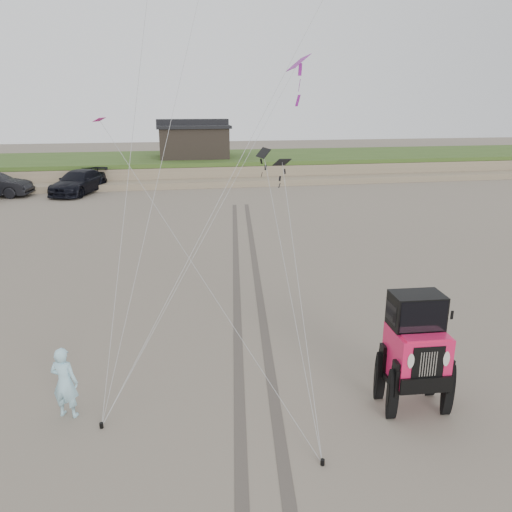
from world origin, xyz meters
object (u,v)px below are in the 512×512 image
Objects in this scene: cabin at (193,140)px; truck_c at (79,182)px; man at (65,382)px; jeep at (415,365)px.

cabin is 12.13m from truck_c.
truck_c is 3.62× the size of man.
cabin is 37.66m from jeep.
jeep reaches higher than man.
cabin is 1.10× the size of truck_c.
cabin is 36.91m from man.
cabin reaches higher than jeep.
jeep reaches higher than truck_c.
cabin reaches higher than truck_c.
jeep is at bearing -168.17° from man.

